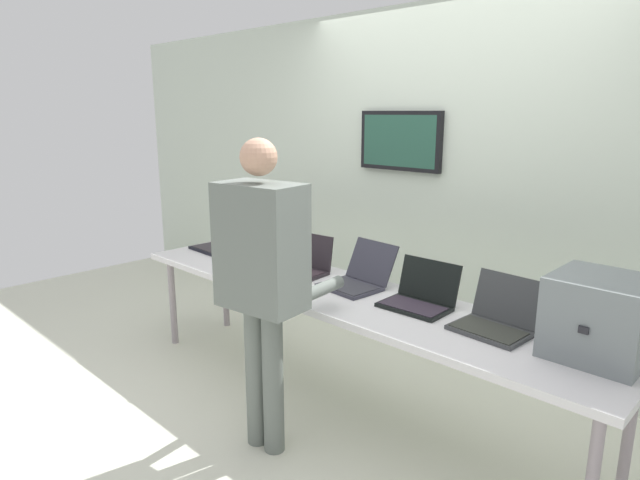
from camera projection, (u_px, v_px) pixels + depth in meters
ground at (341, 404)px, 3.40m from camera, size 8.00×8.00×0.04m
back_wall at (446, 183)px, 3.90m from camera, size 8.00×0.11×2.53m
workbench at (342, 299)px, 3.24m from camera, size 3.26×0.70×0.73m
equipment_box at (600, 317)px, 2.34m from camera, size 0.39×0.41×0.36m
laptop_station_0 at (222, 242)px, 4.22m from camera, size 0.40×0.37×0.24m
laptop_station_1 at (256, 253)px, 3.90m from camera, size 0.35×0.31×0.24m
laptop_station_2 at (304, 264)px, 3.60m from camera, size 0.36×0.30×0.25m
laptop_station_3 at (358, 277)px, 3.31m from camera, size 0.37×0.41×0.26m
laptop_station_4 at (420, 297)px, 2.97m from camera, size 0.37×0.31×0.24m
laptop_station_5 at (497, 318)px, 2.65m from camera, size 0.37×0.34×0.26m
person at (263, 269)px, 2.72m from camera, size 0.49×0.63×1.66m
coffee_mug at (226, 267)px, 3.59m from camera, size 0.09×0.09×0.08m
paper_sheet at (296, 289)px, 3.26m from camera, size 0.30×0.35×0.00m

